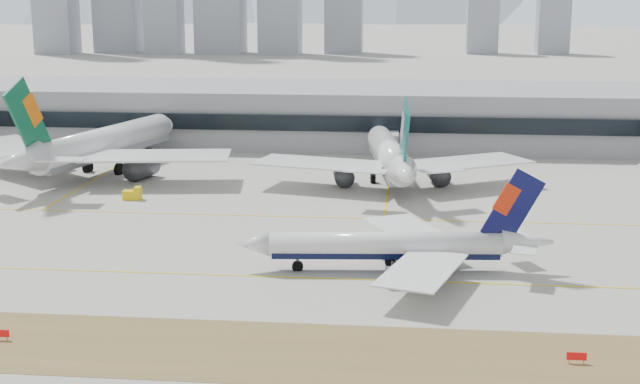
# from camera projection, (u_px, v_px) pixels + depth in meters

# --- Properties ---
(ground) EXTENTS (3000.00, 3000.00, 0.00)m
(ground) POSITION_uv_depth(u_px,v_px,m) (275.00, 266.00, 133.59)
(ground) COLOR #A6A39C
(ground) RESTS_ON ground
(taxiing_airliner) EXTENTS (46.81, 40.53, 15.72)m
(taxiing_airliner) POSITION_uv_depth(u_px,v_px,m) (397.00, 246.00, 130.49)
(taxiing_airliner) COLOR white
(taxiing_airliner) RESTS_ON ground
(widebody_eva) EXTENTS (66.45, 66.29, 24.43)m
(widebody_eva) POSITION_uv_depth(u_px,v_px,m) (99.00, 146.00, 199.22)
(widebody_eva) COLOR white
(widebody_eva) RESTS_ON ground
(widebody_cathay) EXTENTS (59.44, 58.67, 21.39)m
(widebody_cathay) POSITION_uv_depth(u_px,v_px,m) (391.00, 158.00, 189.51)
(widebody_cathay) COLOR white
(widebody_cathay) RESTS_ON ground
(terminal) EXTENTS (280.00, 43.10, 15.00)m
(terminal) POSITION_uv_depth(u_px,v_px,m) (338.00, 114.00, 243.34)
(terminal) COLOR gray
(terminal) RESTS_ON ground
(hold_sign_left) EXTENTS (2.20, 0.15, 1.35)m
(hold_sign_left) POSITION_uv_depth(u_px,v_px,m) (0.00, 333.00, 105.13)
(hold_sign_left) COLOR red
(hold_sign_left) RESTS_ON ground
(hold_sign_right) EXTENTS (2.20, 0.15, 1.35)m
(hold_sign_right) POSITION_uv_depth(u_px,v_px,m) (577.00, 356.00, 98.52)
(hold_sign_right) COLOR red
(hold_sign_right) RESTS_ON ground
(gse_c) EXTENTS (3.55, 2.00, 2.60)m
(gse_c) POSITION_uv_depth(u_px,v_px,m) (515.00, 198.00, 173.30)
(gse_c) COLOR yellow
(gse_c) RESTS_ON ground
(gse_b) EXTENTS (3.55, 2.00, 2.60)m
(gse_b) POSITION_uv_depth(u_px,v_px,m) (133.00, 194.00, 176.07)
(gse_b) COLOR yellow
(gse_b) RESTS_ON ground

